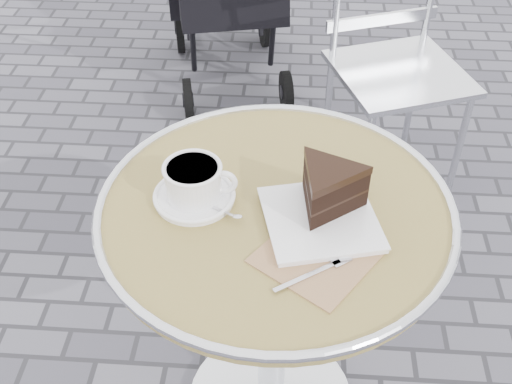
# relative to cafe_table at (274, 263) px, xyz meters

# --- Properties ---
(cafe_table) EXTENTS (0.72, 0.72, 0.74)m
(cafe_table) POSITION_rel_cafe_table_xyz_m (0.00, 0.00, 0.00)
(cafe_table) COLOR silver
(cafe_table) RESTS_ON ground
(cappuccino_set) EXTENTS (0.18, 0.16, 0.08)m
(cappuccino_set) POSITION_rel_cafe_table_xyz_m (-0.16, 0.01, 0.20)
(cappuccino_set) COLOR white
(cappuccino_set) RESTS_ON cafe_table
(cake_plate_set) EXTENTS (0.26, 0.34, 0.11)m
(cake_plate_set) POSITION_rel_cafe_table_xyz_m (0.10, -0.02, 0.22)
(cake_plate_set) COLOR #9D7256
(cake_plate_set) RESTS_ON cafe_table
(bistro_chair) EXTENTS (0.53, 0.53, 0.91)m
(bistro_chair) POSITION_rel_cafe_table_xyz_m (0.34, 1.07, -0.00)
(bistro_chair) COLOR silver
(bistro_chair) RESTS_ON ground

